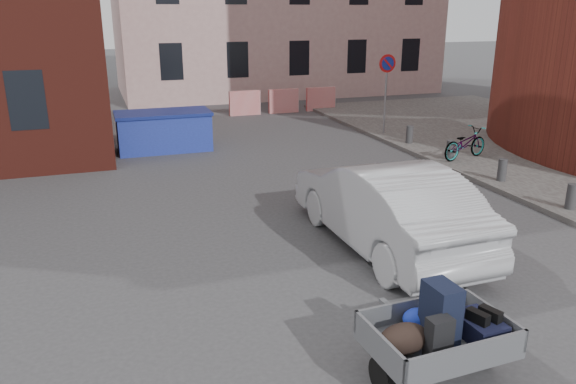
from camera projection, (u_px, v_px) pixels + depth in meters
name	position (u px, v px, depth m)	size (l,w,h in m)	color
ground	(335.00, 280.00, 9.09)	(120.00, 120.00, 0.00)	#38383A
no_parking_sign	(387.00, 77.00, 18.86)	(0.60, 0.09, 2.65)	gray
bollards	(502.00, 170.00, 13.89)	(0.22, 9.02, 0.55)	#3A3A3D
barriers	(284.00, 101.00, 23.73)	(4.70, 0.18, 1.00)	red
trailer	(437.00, 333.00, 6.48)	(1.65, 1.83, 1.20)	black
dumpster	(164.00, 131.00, 17.37)	(2.87, 1.49, 1.20)	#2335A6
silver_car	(385.00, 205.00, 10.19)	(1.69, 4.84, 1.60)	#AEB0B5
bicycle	(465.00, 143.00, 15.92)	(0.59, 1.68, 0.88)	black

